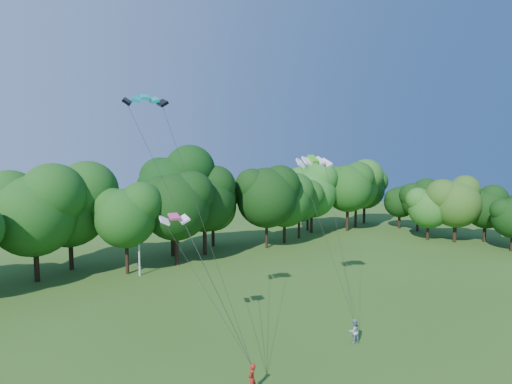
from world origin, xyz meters
TOP-DOWN VIEW (x-y plane):
  - utility_pole at (-2.20, 31.71)m, footprint 1.43×0.59m
  - kite_flyer_left at (-6.07, 6.98)m, footprint 0.73×0.68m
  - kite_flyer_right at (3.20, 7.16)m, footprint 0.98×0.86m
  - kite_teal at (-9.06, 13.50)m, footprint 2.77×1.88m
  - kite_green at (5.72, 13.59)m, footprint 3.17×2.28m
  - kite_pink at (-7.23, 13.60)m, footprint 2.03×1.30m
  - tree_back_center at (4.67, 37.22)m, footprint 10.14×10.14m
  - tree_back_east at (30.47, 36.82)m, footprint 9.09×9.09m
  - tree_flank_east at (41.88, 17.96)m, footprint 7.79×7.79m

SIDE VIEW (x-z plane):
  - kite_flyer_left at x=-6.07m, z-range 0.00..1.67m
  - kite_flyer_right at x=3.20m, z-range 0.00..1.70m
  - utility_pole at x=-2.20m, z-range 0.13..7.61m
  - tree_flank_east at x=41.88m, z-range 1.41..12.73m
  - tree_back_east at x=30.47m, z-range 1.64..14.86m
  - kite_pink at x=-7.23m, z-range 9.03..9.40m
  - tree_back_center at x=4.67m, z-range 1.84..16.59m
  - kite_green at x=5.72m, z-range 12.50..13.20m
  - kite_teal at x=-9.06m, z-range 16.37..16.85m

